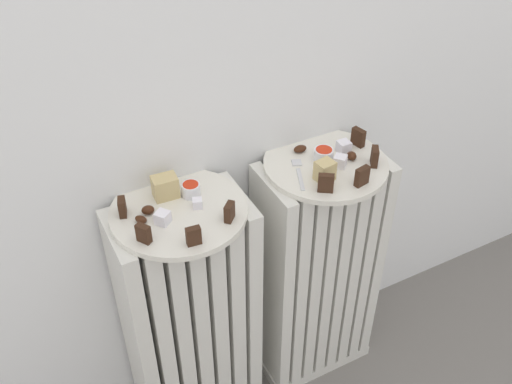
{
  "coord_description": "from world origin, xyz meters",
  "views": [
    {
      "loc": [
        -0.43,
        -0.54,
        1.36
      ],
      "look_at": [
        0.0,
        0.28,
        0.63
      ],
      "focal_mm": 40.69,
      "sensor_mm": 36.0,
      "label": 1
    }
  ],
  "objects_px": {
    "radiator_left": "(191,323)",
    "radiator_right": "(316,273)",
    "jam_bowl_left": "(191,189)",
    "jam_bowl_right": "(324,154)",
    "plate_right": "(326,164)",
    "fork": "(299,172)",
    "plate_left": "(179,211)"
  },
  "relations": [
    {
      "from": "plate_left",
      "to": "jam_bowl_left",
      "type": "relative_size",
      "value": 7.13
    },
    {
      "from": "radiator_right",
      "to": "plate_right",
      "type": "bearing_deg",
      "value": -116.57
    },
    {
      "from": "radiator_right",
      "to": "jam_bowl_right",
      "type": "distance_m",
      "value": 0.35
    },
    {
      "from": "jam_bowl_left",
      "to": "fork",
      "type": "height_order",
      "value": "jam_bowl_left"
    },
    {
      "from": "jam_bowl_right",
      "to": "fork",
      "type": "xyz_separation_m",
      "value": [
        -0.07,
        -0.02,
        -0.01
      ]
    },
    {
      "from": "radiator_right",
      "to": "plate_right",
      "type": "relative_size",
      "value": 2.42
    },
    {
      "from": "plate_right",
      "to": "fork",
      "type": "bearing_deg",
      "value": -175.15
    },
    {
      "from": "plate_right",
      "to": "jam_bowl_left",
      "type": "height_order",
      "value": "jam_bowl_left"
    },
    {
      "from": "jam_bowl_left",
      "to": "jam_bowl_right",
      "type": "bearing_deg",
      "value": -3.41
    },
    {
      "from": "jam_bowl_left",
      "to": "fork",
      "type": "xyz_separation_m",
      "value": [
        0.23,
        -0.03,
        -0.01
      ]
    },
    {
      "from": "radiator_right",
      "to": "plate_right",
      "type": "distance_m",
      "value": 0.33
    },
    {
      "from": "radiator_right",
      "to": "plate_left",
      "type": "height_order",
      "value": "plate_left"
    },
    {
      "from": "radiator_left",
      "to": "jam_bowl_left",
      "type": "distance_m",
      "value": 0.36
    },
    {
      "from": "jam_bowl_left",
      "to": "jam_bowl_right",
      "type": "height_order",
      "value": "same"
    },
    {
      "from": "plate_left",
      "to": "plate_right",
      "type": "relative_size",
      "value": 1.0
    },
    {
      "from": "radiator_left",
      "to": "radiator_right",
      "type": "height_order",
      "value": "same"
    },
    {
      "from": "plate_left",
      "to": "jam_bowl_right",
      "type": "distance_m",
      "value": 0.33
    },
    {
      "from": "jam_bowl_right",
      "to": "fork",
      "type": "distance_m",
      "value": 0.07
    },
    {
      "from": "fork",
      "to": "plate_left",
      "type": "bearing_deg",
      "value": 178.71
    },
    {
      "from": "radiator_right",
      "to": "fork",
      "type": "distance_m",
      "value": 0.35
    },
    {
      "from": "jam_bowl_right",
      "to": "plate_right",
      "type": "bearing_deg",
      "value": -90.56
    },
    {
      "from": "radiator_left",
      "to": "jam_bowl_left",
      "type": "xyz_separation_m",
      "value": [
        0.04,
        0.03,
        0.35
      ]
    },
    {
      "from": "jam_bowl_right",
      "to": "plate_left",
      "type": "bearing_deg",
      "value": -178.2
    },
    {
      "from": "radiator_left",
      "to": "radiator_right",
      "type": "distance_m",
      "value": 0.33
    },
    {
      "from": "radiator_left",
      "to": "radiator_right",
      "type": "xyz_separation_m",
      "value": [
        0.33,
        0.0,
        0.0
      ]
    },
    {
      "from": "plate_left",
      "to": "jam_bowl_right",
      "type": "bearing_deg",
      "value": 1.8
    },
    {
      "from": "plate_right",
      "to": "jam_bowl_right",
      "type": "distance_m",
      "value": 0.02
    },
    {
      "from": "radiator_left",
      "to": "fork",
      "type": "height_order",
      "value": "fork"
    },
    {
      "from": "radiator_left",
      "to": "radiator_right",
      "type": "bearing_deg",
      "value": 0.0
    },
    {
      "from": "radiator_right",
      "to": "fork",
      "type": "height_order",
      "value": "fork"
    },
    {
      "from": "radiator_left",
      "to": "jam_bowl_right",
      "type": "relative_size",
      "value": 15.43
    },
    {
      "from": "radiator_left",
      "to": "plate_left",
      "type": "relative_size",
      "value": 2.42
    }
  ]
}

